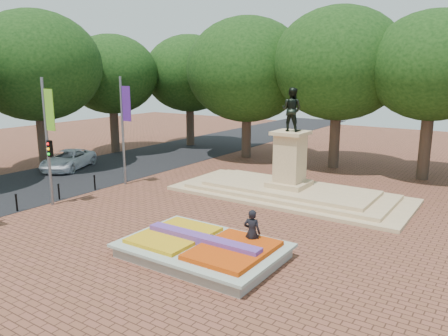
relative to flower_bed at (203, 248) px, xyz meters
name	(u,v)px	position (x,y,z in m)	size (l,w,h in m)	color
ground	(211,237)	(-1.03, 2.00, -0.38)	(90.00, 90.00, 0.00)	brown
asphalt_street	(84,173)	(-16.03, 7.00, -0.37)	(9.00, 90.00, 0.02)	black
flower_bed	(203,248)	(0.00, 0.00, 0.00)	(6.30, 4.30, 0.91)	gray
monument	(289,181)	(-1.03, 10.00, 0.50)	(14.00, 6.00, 6.40)	tan
tree_row_back	(381,80)	(1.31, 20.00, 6.29)	(44.80, 8.80, 10.43)	#3B2B20
tree_row_street	(35,84)	(-20.53, 6.67, 6.01)	(8.40, 25.40, 9.98)	#3B2B20
banner_poles	(43,137)	(-11.10, 0.69, 3.50)	(0.88, 11.17, 7.00)	slate
bollard_row	(39,196)	(-11.73, 0.50, 0.15)	(0.12, 13.12, 0.98)	black
van	(68,160)	(-18.23, 7.33, 0.35)	(2.41, 5.22, 1.45)	white
pedestrian	(252,233)	(1.50, 1.27, 0.58)	(0.70, 0.46, 1.92)	black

